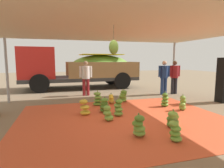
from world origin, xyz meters
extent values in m
plane|color=#7F6B51|center=(0.00, 3.00, 0.00)|extent=(40.00, 40.00, 0.00)
cube|color=#D1512D|center=(0.00, 0.00, 0.01)|extent=(6.07, 4.87, 0.01)
cylinder|color=#9EA0A5|center=(-3.80, 3.30, 1.29)|extent=(0.10, 0.10, 2.58)
cylinder|color=#9EA0A5|center=(3.80, 3.30, 1.29)|extent=(0.10, 0.10, 2.58)
cube|color=beige|center=(0.00, 0.00, 2.61)|extent=(8.00, 7.00, 0.06)
cylinder|color=#4C422D|center=(-0.45, -0.42, 2.41)|extent=(0.01, 0.01, 0.35)
ellipsoid|color=#6B9E38|center=(-0.45, -0.42, 2.04)|extent=(0.24, 0.24, 0.36)
ellipsoid|color=#75A83D|center=(-0.48, -0.04, 0.10)|extent=(0.35, 0.35, 0.18)
ellipsoid|color=#6B9E38|center=(-0.52, -0.03, 0.23)|extent=(0.30, 0.30, 0.18)
ellipsoid|color=#6B9E38|center=(-0.52, -0.01, 0.36)|extent=(0.22, 0.22, 0.18)
cylinder|color=olive|center=(-0.50, -0.04, 0.42)|extent=(0.04, 0.04, 0.12)
ellipsoid|color=#6B9E38|center=(0.55, -1.73, 0.07)|extent=(0.30, 0.30, 0.13)
ellipsoid|color=#60932D|center=(0.53, -1.70, 0.18)|extent=(0.25, 0.25, 0.13)
ellipsoid|color=#6B9E38|center=(0.54, -1.71, 0.28)|extent=(0.27, 0.27, 0.13)
ellipsoid|color=#75A83D|center=(0.50, -1.68, 0.39)|extent=(0.21, 0.21, 0.13)
cylinder|color=olive|center=(0.53, -1.70, 0.45)|extent=(0.04, 0.04, 0.12)
ellipsoid|color=#75A83D|center=(2.24, 0.37, 0.09)|extent=(0.28, 0.28, 0.17)
ellipsoid|color=#75A83D|center=(2.21, 0.33, 0.21)|extent=(0.29, 0.29, 0.17)
ellipsoid|color=#60932D|center=(2.26, 0.37, 0.32)|extent=(0.27, 0.27, 0.17)
ellipsoid|color=#6B9E38|center=(2.22, 0.35, 0.44)|extent=(0.21, 0.21, 0.17)
cylinder|color=olive|center=(2.23, 0.36, 0.50)|extent=(0.04, 0.04, 0.12)
ellipsoid|color=#6B9E38|center=(-0.08, 0.33, 0.08)|extent=(0.36, 0.36, 0.15)
ellipsoid|color=#6B9E38|center=(-0.07, 0.34, 0.21)|extent=(0.36, 0.36, 0.15)
ellipsoid|color=#6B9E38|center=(-0.08, 0.37, 0.33)|extent=(0.34, 0.34, 0.15)
ellipsoid|color=#518428|center=(-0.05, 0.36, 0.45)|extent=(0.30, 0.30, 0.15)
cylinder|color=olive|center=(-0.08, 0.35, 0.51)|extent=(0.04, 0.04, 0.12)
ellipsoid|color=gold|center=(-1.05, 0.73, 0.08)|extent=(0.32, 0.32, 0.15)
ellipsoid|color=gold|center=(-1.06, 0.70, 0.26)|extent=(0.41, 0.41, 0.15)
ellipsoid|color=gold|center=(-1.09, 0.73, 0.43)|extent=(0.27, 0.27, 0.15)
cylinder|color=olive|center=(-1.07, 0.72, 0.49)|extent=(0.04, 0.04, 0.12)
ellipsoid|color=#60932D|center=(-0.44, 1.83, 0.07)|extent=(0.34, 0.34, 0.12)
ellipsoid|color=#60932D|center=(-0.42, 1.80, 0.20)|extent=(0.44, 0.44, 0.12)
ellipsoid|color=#75A83D|center=(-0.41, 1.80, 0.33)|extent=(0.39, 0.39, 0.12)
ellipsoid|color=#6B9E38|center=(-0.45, 1.80, 0.46)|extent=(0.35, 0.35, 0.12)
cylinder|color=olive|center=(-0.43, 1.82, 0.52)|extent=(0.04, 0.04, 0.12)
ellipsoid|color=#6B9E38|center=(0.69, 2.16, 0.07)|extent=(0.45, 0.45, 0.13)
ellipsoid|color=#6B9E38|center=(0.71, 2.19, 0.16)|extent=(0.37, 0.37, 0.13)
ellipsoid|color=#60932D|center=(0.68, 2.15, 0.25)|extent=(0.42, 0.42, 0.13)
ellipsoid|color=#60932D|center=(0.72, 2.15, 0.34)|extent=(0.33, 0.33, 0.13)
ellipsoid|color=#518428|center=(0.74, 2.17, 0.42)|extent=(0.33, 0.33, 0.13)
cylinder|color=olive|center=(0.71, 2.17, 0.48)|extent=(0.04, 0.04, 0.12)
ellipsoid|color=#477523|center=(-0.40, 0.88, 0.09)|extent=(0.34, 0.34, 0.15)
ellipsoid|color=#477523|center=(-0.42, 0.82, 0.20)|extent=(0.36, 0.36, 0.15)
ellipsoid|color=#477523|center=(-0.40, 0.84, 0.31)|extent=(0.32, 0.32, 0.15)
ellipsoid|color=#518428|center=(-0.40, 0.82, 0.42)|extent=(0.33, 0.33, 0.15)
cylinder|color=olive|center=(-0.39, 0.85, 0.48)|extent=(0.04, 0.04, 0.12)
ellipsoid|color=#518428|center=(0.96, -0.99, 0.09)|extent=(0.43, 0.43, 0.15)
ellipsoid|color=#518428|center=(0.99, -0.94, 0.15)|extent=(0.38, 0.38, 0.15)
ellipsoid|color=#477523|center=(0.95, -0.96, 0.22)|extent=(0.39, 0.39, 0.15)
ellipsoid|color=#75A83D|center=(0.98, -0.98, 0.29)|extent=(0.33, 0.33, 0.15)
ellipsoid|color=#75A83D|center=(0.94, -1.00, 0.36)|extent=(0.35, 0.35, 0.15)
cylinder|color=olive|center=(0.97, -0.97, 0.42)|extent=(0.04, 0.04, 0.12)
ellipsoid|color=#75A83D|center=(-0.08, -1.25, 0.09)|extent=(0.38, 0.38, 0.15)
ellipsoid|color=#6B9E38|center=(-0.10, -1.29, 0.20)|extent=(0.29, 0.29, 0.15)
ellipsoid|color=#518428|center=(-0.14, -1.27, 0.32)|extent=(0.27, 0.27, 0.15)
ellipsoid|color=#477523|center=(-0.11, -1.29, 0.43)|extent=(0.27, 0.27, 0.15)
cylinder|color=olive|center=(-0.11, -1.27, 0.49)|extent=(0.04, 0.04, 0.12)
ellipsoid|color=#60932D|center=(1.94, 1.00, 0.08)|extent=(0.27, 0.27, 0.14)
ellipsoid|color=#60932D|center=(1.92, 0.97, 0.20)|extent=(0.36, 0.36, 0.14)
ellipsoid|color=#60932D|center=(1.94, 0.97, 0.33)|extent=(0.30, 0.30, 0.14)
ellipsoid|color=#477523|center=(1.93, 0.98, 0.45)|extent=(0.30, 0.30, 0.14)
cylinder|color=olive|center=(1.94, 0.99, 0.51)|extent=(0.04, 0.04, 0.12)
ellipsoid|color=#996628|center=(0.15, 1.92, 0.07)|extent=(0.25, 0.25, 0.13)
ellipsoid|color=gold|center=(0.14, 1.94, 0.14)|extent=(0.30, 0.30, 0.13)
ellipsoid|color=gold|center=(0.15, 1.97, 0.20)|extent=(0.29, 0.29, 0.13)
ellipsoid|color=gold|center=(0.14, 1.92, 0.26)|extent=(0.20, 0.20, 0.13)
ellipsoid|color=gold|center=(0.14, 1.96, 0.32)|extent=(0.21, 0.21, 0.13)
cylinder|color=olive|center=(0.13, 1.95, 0.38)|extent=(0.04, 0.04, 0.12)
cube|color=#2D2D2D|center=(-0.54, 6.53, 0.60)|extent=(6.79, 2.63, 0.20)
cube|color=red|center=(-2.96, 6.47, 1.55)|extent=(1.94, 2.31, 1.70)
cube|color=#232D38|center=(-3.92, 6.45, 1.89)|extent=(0.07, 1.97, 0.75)
cube|color=olive|center=(0.77, 5.36, 1.15)|extent=(4.18, 0.18, 0.90)
cube|color=olive|center=(0.71, 7.75, 1.15)|extent=(4.18, 0.18, 0.90)
cube|color=olive|center=(2.79, 6.61, 1.15)|extent=(0.14, 2.47, 0.90)
ellipsoid|color=#60932D|center=(0.74, 6.56, 1.36)|extent=(3.72, 2.16, 1.33)
cube|color=yellow|center=(0.74, 6.56, 2.05)|extent=(2.55, 1.93, 0.04)
cylinder|color=black|center=(-2.80, 5.34, 0.50)|extent=(1.01, 0.30, 1.00)
cylinder|color=black|center=(-2.85, 7.60, 0.50)|extent=(1.01, 0.30, 1.00)
cylinder|color=black|center=(1.78, 5.45, 0.50)|extent=(1.01, 0.30, 1.00)
cylinder|color=black|center=(1.73, 7.71, 0.50)|extent=(1.01, 0.30, 1.00)
cylinder|color=#26262D|center=(3.72, 3.21, 0.41)|extent=(0.15, 0.15, 0.82)
cylinder|color=#26262D|center=(3.90, 3.21, 0.41)|extent=(0.15, 0.15, 0.82)
cylinder|color=maroon|center=(3.81, 3.21, 1.13)|extent=(0.38, 0.38, 0.62)
cylinder|color=maroon|center=(3.56, 3.21, 1.17)|extent=(0.12, 0.12, 0.55)
cylinder|color=maroon|center=(4.06, 3.21, 1.17)|extent=(0.12, 0.12, 0.55)
sphere|color=brown|center=(3.81, 3.21, 1.58)|extent=(0.22, 0.22, 0.22)
cylinder|color=maroon|center=(-0.66, 4.01, 0.41)|extent=(0.15, 0.15, 0.82)
cylinder|color=maroon|center=(-0.47, 4.01, 0.41)|extent=(0.15, 0.15, 0.82)
cylinder|color=silver|center=(-0.56, 4.01, 1.12)|extent=(0.37, 0.37, 0.61)
cylinder|color=silver|center=(-0.81, 4.01, 1.16)|extent=(0.12, 0.12, 0.55)
cylinder|color=silver|center=(-0.32, 4.01, 1.16)|extent=(0.12, 0.12, 0.55)
sphere|color=#936B4C|center=(-0.56, 4.01, 1.56)|extent=(0.22, 0.22, 0.22)
cylinder|color=navy|center=(3.12, 3.20, 0.41)|extent=(0.15, 0.15, 0.82)
cylinder|color=navy|center=(3.30, 3.20, 0.41)|extent=(0.15, 0.15, 0.82)
cylinder|color=navy|center=(3.21, 3.20, 1.13)|extent=(0.38, 0.38, 0.62)
cylinder|color=navy|center=(2.96, 3.20, 1.16)|extent=(0.12, 0.12, 0.55)
cylinder|color=navy|center=(3.46, 3.20, 1.16)|extent=(0.12, 0.12, 0.55)
sphere|color=tan|center=(3.21, 3.20, 1.57)|extent=(0.22, 0.22, 0.22)
cube|color=black|center=(4.64, 1.01, 0.29)|extent=(0.48, 0.44, 0.59)
cube|color=black|center=(4.64, 1.01, 0.92)|extent=(0.48, 0.44, 0.67)
camera|label=1|loc=(-1.78, -4.98, 1.72)|focal=29.92mm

